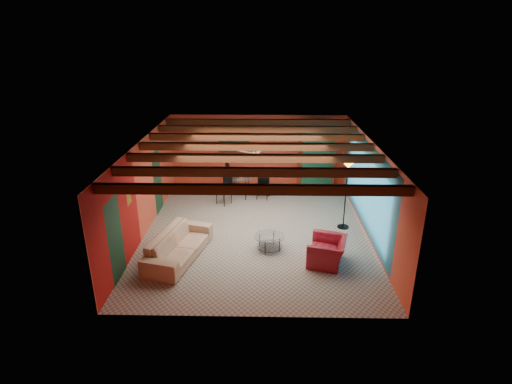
{
  "coord_description": "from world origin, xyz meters",
  "views": [
    {
      "loc": [
        0.22,
        -10.99,
        5.55
      ],
      "look_at": [
        0.0,
        0.2,
        1.15
      ],
      "focal_mm": 28.7,
      "sensor_mm": 36.0,
      "label": 1
    }
  ],
  "objects_px": {
    "dining_table": "(240,183)",
    "vase": "(240,165)",
    "sofa": "(179,245)",
    "armoire": "(317,160)",
    "coffee_table": "(269,242)",
    "floor_lamp": "(346,195)",
    "armchair": "(327,251)",
    "potted_plant": "(319,124)"
  },
  "relations": [
    {
      "from": "sofa",
      "to": "potted_plant",
      "type": "xyz_separation_m",
      "value": [
        4.18,
        5.33,
        2.08
      ]
    },
    {
      "from": "potted_plant",
      "to": "vase",
      "type": "xyz_separation_m",
      "value": [
        -2.83,
        -1.05,
        -1.25
      ]
    },
    {
      "from": "armoire",
      "to": "floor_lamp",
      "type": "distance_m",
      "value": 3.48
    },
    {
      "from": "sofa",
      "to": "dining_table",
      "type": "height_order",
      "value": "dining_table"
    },
    {
      "from": "dining_table",
      "to": "potted_plant",
      "type": "distance_m",
      "value": 3.56
    },
    {
      "from": "armchair",
      "to": "armoire",
      "type": "distance_m",
      "value": 5.59
    },
    {
      "from": "coffee_table",
      "to": "dining_table",
      "type": "height_order",
      "value": "dining_table"
    },
    {
      "from": "dining_table",
      "to": "floor_lamp",
      "type": "distance_m",
      "value": 4.09
    },
    {
      "from": "coffee_table",
      "to": "vase",
      "type": "relative_size",
      "value": 4.39
    },
    {
      "from": "floor_lamp",
      "to": "vase",
      "type": "bearing_deg",
      "value": 143.84
    },
    {
      "from": "vase",
      "to": "sofa",
      "type": "bearing_deg",
      "value": -107.58
    },
    {
      "from": "armchair",
      "to": "dining_table",
      "type": "distance_m",
      "value": 5.12
    },
    {
      "from": "sofa",
      "to": "armchair",
      "type": "relative_size",
      "value": 2.35
    },
    {
      "from": "coffee_table",
      "to": "vase",
      "type": "xyz_separation_m",
      "value": [
        -1.02,
        3.79,
        0.98
      ]
    },
    {
      "from": "armoire",
      "to": "floor_lamp",
      "type": "bearing_deg",
      "value": -104.24
    },
    {
      "from": "armchair",
      "to": "potted_plant",
      "type": "relative_size",
      "value": 2.15
    },
    {
      "from": "armchair",
      "to": "armoire",
      "type": "relative_size",
      "value": 0.47
    },
    {
      "from": "dining_table",
      "to": "potted_plant",
      "type": "xyz_separation_m",
      "value": [
        2.83,
        1.05,
        1.89
      ]
    },
    {
      "from": "coffee_table",
      "to": "vase",
      "type": "bearing_deg",
      "value": 105.07
    },
    {
      "from": "potted_plant",
      "to": "coffee_table",
      "type": "bearing_deg",
      "value": -110.45
    },
    {
      "from": "armchair",
      "to": "armoire",
      "type": "xyz_separation_m",
      "value": [
        0.34,
        5.52,
        0.76
      ]
    },
    {
      "from": "coffee_table",
      "to": "sofa",
      "type": "bearing_deg",
      "value": -168.46
    },
    {
      "from": "sofa",
      "to": "floor_lamp",
      "type": "distance_m",
      "value": 5.05
    },
    {
      "from": "dining_table",
      "to": "vase",
      "type": "relative_size",
      "value": 11.29
    },
    {
      "from": "armchair",
      "to": "potted_plant",
      "type": "height_order",
      "value": "potted_plant"
    },
    {
      "from": "armchair",
      "to": "coffee_table",
      "type": "xyz_separation_m",
      "value": [
        -1.46,
        0.68,
        -0.13
      ]
    },
    {
      "from": "armoire",
      "to": "potted_plant",
      "type": "height_order",
      "value": "potted_plant"
    },
    {
      "from": "potted_plant",
      "to": "vase",
      "type": "relative_size",
      "value": 2.6
    },
    {
      "from": "sofa",
      "to": "vase",
      "type": "relative_size",
      "value": 13.11
    },
    {
      "from": "armchair",
      "to": "vase",
      "type": "bearing_deg",
      "value": -134.88
    },
    {
      "from": "sofa",
      "to": "vase",
      "type": "bearing_deg",
      "value": -3.27
    },
    {
      "from": "armoire",
      "to": "potted_plant",
      "type": "bearing_deg",
      "value": 0.0
    },
    {
      "from": "coffee_table",
      "to": "vase",
      "type": "height_order",
      "value": "vase"
    },
    {
      "from": "armchair",
      "to": "potted_plant",
      "type": "bearing_deg",
      "value": -167.48
    },
    {
      "from": "sofa",
      "to": "armoire",
      "type": "bearing_deg",
      "value": -23.81
    },
    {
      "from": "sofa",
      "to": "vase",
      "type": "xyz_separation_m",
      "value": [
        1.36,
        4.28,
        0.83
      ]
    },
    {
      "from": "dining_table",
      "to": "vase",
      "type": "xyz_separation_m",
      "value": [
        -0.0,
        0.0,
        0.64
      ]
    },
    {
      "from": "coffee_table",
      "to": "potted_plant",
      "type": "bearing_deg",
      "value": 69.55
    },
    {
      "from": "sofa",
      "to": "potted_plant",
      "type": "distance_m",
      "value": 7.09
    },
    {
      "from": "sofa",
      "to": "vase",
      "type": "distance_m",
      "value": 4.56
    },
    {
      "from": "armoire",
      "to": "dining_table",
      "type": "bearing_deg",
      "value": 178.73
    },
    {
      "from": "sofa",
      "to": "coffee_table",
      "type": "distance_m",
      "value": 2.43
    }
  ]
}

